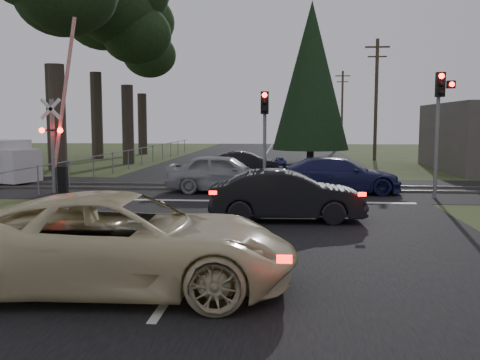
# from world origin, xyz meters

# --- Properties ---
(ground) EXTENTS (120.00, 120.00, 0.00)m
(ground) POSITION_xyz_m (0.00, 0.00, 0.00)
(ground) COLOR #323E1C
(ground) RESTS_ON ground
(road) EXTENTS (14.00, 100.00, 0.01)m
(road) POSITION_xyz_m (0.00, 10.00, 0.01)
(road) COLOR black
(road) RESTS_ON ground
(rail_corridor) EXTENTS (120.00, 8.00, 0.01)m
(rail_corridor) POSITION_xyz_m (0.00, 12.00, 0.01)
(rail_corridor) COLOR black
(rail_corridor) RESTS_ON ground
(stop_line) EXTENTS (13.00, 0.35, 0.00)m
(stop_line) POSITION_xyz_m (0.00, 8.20, 0.01)
(stop_line) COLOR silver
(stop_line) RESTS_ON ground
(rail_near) EXTENTS (120.00, 0.12, 0.10)m
(rail_near) POSITION_xyz_m (0.00, 11.20, 0.05)
(rail_near) COLOR #59544C
(rail_near) RESTS_ON ground
(rail_far) EXTENTS (120.00, 0.12, 0.10)m
(rail_far) POSITION_xyz_m (0.00, 12.80, 0.05)
(rail_far) COLOR #59544C
(rail_far) RESTS_ON ground
(crossing_signal) EXTENTS (1.62, 0.38, 6.96)m
(crossing_signal) POSITION_xyz_m (-7.27, 9.79, 2.06)
(crossing_signal) COLOR slate
(crossing_signal) RESTS_ON ground
(traffic_signal_right) EXTENTS (0.68, 0.48, 4.70)m
(traffic_signal_right) POSITION_xyz_m (7.55, 9.47, 3.31)
(traffic_signal_right) COLOR slate
(traffic_signal_right) RESTS_ON ground
(traffic_signal_center) EXTENTS (0.32, 0.48, 4.10)m
(traffic_signal_center) POSITION_xyz_m (1.00, 10.68, 2.81)
(traffic_signal_center) COLOR slate
(traffic_signal_center) RESTS_ON ground
(utility_pole_mid) EXTENTS (1.80, 0.26, 9.00)m
(utility_pole_mid) POSITION_xyz_m (8.50, 30.00, 4.73)
(utility_pole_mid) COLOR #4C3D2D
(utility_pole_mid) RESTS_ON ground
(utility_pole_far) EXTENTS (1.80, 0.26, 9.00)m
(utility_pole_far) POSITION_xyz_m (8.50, 55.00, 4.73)
(utility_pole_far) COLOR #4C3D2D
(utility_pole_far) RESTS_ON ground
(euc_tree_c) EXTENTS (6.00, 6.00, 13.20)m
(euc_tree_c) POSITION_xyz_m (-9.00, 25.00, 9.51)
(euc_tree_c) COLOR #473D33
(euc_tree_c) RESTS_ON ground
(euc_tree_d) EXTENTS (7.50, 7.50, 16.50)m
(euc_tree_d) POSITION_xyz_m (-13.00, 30.00, 11.91)
(euc_tree_d) COLOR #473D33
(euc_tree_d) RESTS_ON ground
(euc_tree_e) EXTENTS (6.00, 6.00, 13.20)m
(euc_tree_e) POSITION_xyz_m (-11.00, 36.00, 9.51)
(euc_tree_e) COLOR #473D33
(euc_tree_e) RESTS_ON ground
(conifer_tree) EXTENTS (5.20, 5.20, 11.00)m
(conifer_tree) POSITION_xyz_m (3.50, 26.00, 5.99)
(conifer_tree) COLOR #473D33
(conifer_tree) RESTS_ON ground
(fence_left) EXTENTS (0.10, 36.00, 1.20)m
(fence_left) POSITION_xyz_m (-7.80, 22.50, 0.00)
(fence_left) COLOR slate
(fence_left) RESTS_ON ground
(cream_coupe) EXTENTS (6.11, 3.01, 1.67)m
(cream_coupe) POSITION_xyz_m (-0.89, -2.24, 0.83)
(cream_coupe) COLOR beige
(cream_coupe) RESTS_ON ground
(dark_hatchback) EXTENTS (4.55, 1.80, 1.47)m
(dark_hatchback) POSITION_xyz_m (1.91, 4.49, 0.74)
(dark_hatchback) COLOR black
(dark_hatchback) RESTS_ON ground
(silver_car) EXTENTS (4.76, 2.17, 1.58)m
(silver_car) POSITION_xyz_m (-0.66, 10.55, 0.79)
(silver_car) COLOR #96999D
(silver_car) RESTS_ON ground
(blue_sedan) EXTENTS (5.14, 2.40, 1.45)m
(blue_sedan) POSITION_xyz_m (3.98, 10.74, 0.73)
(blue_sedan) COLOR #191D4D
(blue_sedan) RESTS_ON ground
(dark_car_far) EXTENTS (4.21, 1.69, 1.36)m
(dark_car_far) POSITION_xyz_m (-0.20, 16.43, 0.68)
(dark_car_far) COLOR black
(dark_car_far) RESTS_ON ground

